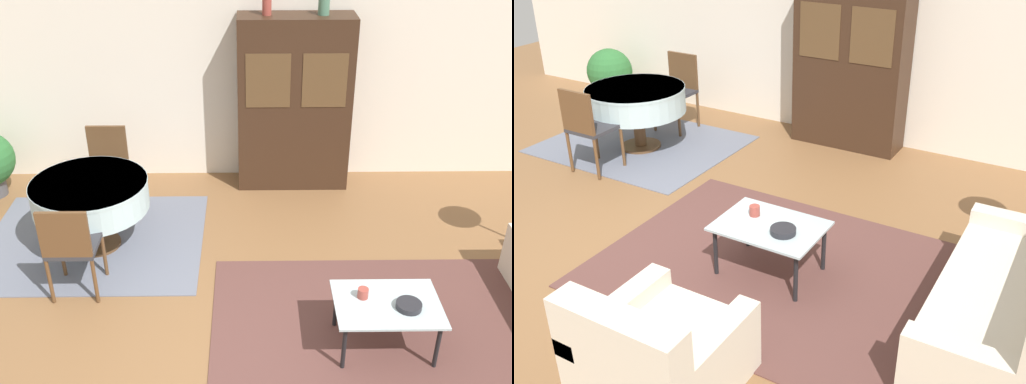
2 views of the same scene
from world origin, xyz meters
TOP-DOWN VIEW (x-y plane):
  - wall_back at (0.00, 3.63)m, footprint 10.00×0.06m
  - area_rug at (1.28, 0.52)m, footprint 2.95×2.26m
  - dining_rug at (-1.51, 2.04)m, footprint 2.29×1.86m
  - coffee_table at (1.24, 0.45)m, footprint 0.86×0.62m
  - display_cabinet at (0.67, 3.35)m, footprint 1.32×0.46m
  - dining_table at (-1.46, 1.96)m, footprint 1.17×1.17m
  - dining_chair_near at (-1.46, 1.16)m, footprint 0.44×0.44m
  - dining_chair_far at (-1.46, 2.77)m, footprint 0.44×0.44m
  - cup at (1.05, 0.53)m, footprint 0.09×0.09m
  - bowl at (1.40, 0.39)m, footprint 0.20×0.20m
  - vase_tall at (0.34, 3.35)m, footprint 0.10×0.10m
  - vase_short at (0.96, 3.35)m, footprint 0.12×0.12m

SIDE VIEW (x-z plane):
  - area_rug at x=1.28m, z-range 0.00..0.01m
  - dining_rug at x=-1.51m, z-range 0.00..0.01m
  - coffee_table at x=1.24m, z-range 0.18..0.63m
  - bowl at x=1.40m, z-range 0.45..0.50m
  - cup at x=1.05m, z-range 0.45..0.54m
  - dining_chair_near at x=-1.46m, z-range 0.08..1.04m
  - dining_chair_far at x=-1.46m, z-range 0.08..1.04m
  - dining_table at x=-1.46m, z-range 0.23..0.98m
  - display_cabinet at x=0.67m, z-range 0.00..2.07m
  - wall_back at x=0.00m, z-range 0.00..2.70m
  - vase_short at x=0.96m, z-range 2.06..2.27m
  - vase_tall at x=0.34m, z-range 2.06..2.33m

